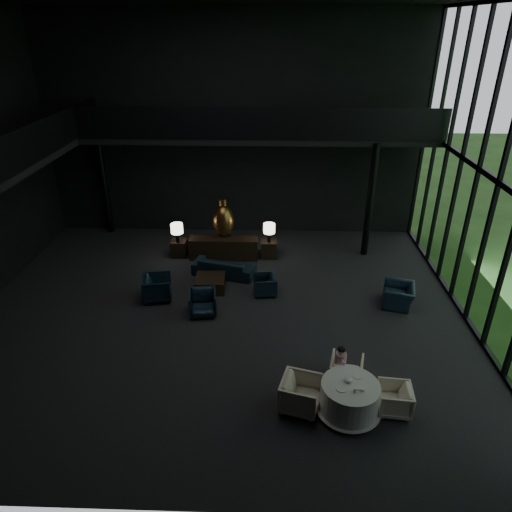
{
  "coord_description": "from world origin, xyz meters",
  "views": [
    {
      "loc": [
        1.36,
        -10.92,
        7.44
      ],
      "look_at": [
        0.99,
        0.5,
        1.62
      ],
      "focal_mm": 32.0,
      "sensor_mm": 36.0,
      "label": 1
    }
  ],
  "objects_px": {
    "table_lamp_left": "(177,229)",
    "sofa": "(224,264)",
    "dining_table": "(349,400)",
    "lounge_armchair_west": "(157,285)",
    "dining_chair_north": "(346,370)",
    "window_armchair": "(399,293)",
    "side_table_right": "(269,249)",
    "bronze_urn": "(223,220)",
    "coffee_table": "(210,283)",
    "console": "(224,248)",
    "dining_chair_east": "(394,399)",
    "dining_chair_west": "(301,392)",
    "table_lamp_right": "(269,229)",
    "side_table_left": "(180,248)",
    "lounge_armchair_south": "(203,302)",
    "lounge_armchair_east": "(265,285)"
  },
  "relations": [
    {
      "from": "table_lamp_left",
      "to": "sofa",
      "type": "bearing_deg",
      "value": -34.55
    },
    {
      "from": "dining_table",
      "to": "lounge_armchair_west",
      "type": "bearing_deg",
      "value": 139.19
    },
    {
      "from": "lounge_armchair_west",
      "to": "dining_chair_north",
      "type": "height_order",
      "value": "lounge_armchair_west"
    },
    {
      "from": "table_lamp_left",
      "to": "sofa",
      "type": "relative_size",
      "value": 0.36
    },
    {
      "from": "lounge_armchair_west",
      "to": "window_armchair",
      "type": "bearing_deg",
      "value": -101.77
    },
    {
      "from": "side_table_right",
      "to": "dining_chair_north",
      "type": "distance_m",
      "value": 6.66
    },
    {
      "from": "sofa",
      "to": "bronze_urn",
      "type": "bearing_deg",
      "value": -70.35
    },
    {
      "from": "lounge_armchair_west",
      "to": "coffee_table",
      "type": "relative_size",
      "value": 0.99
    },
    {
      "from": "lounge_armchair_west",
      "to": "dining_chair_north",
      "type": "bearing_deg",
      "value": -134.86
    },
    {
      "from": "console",
      "to": "dining_chair_east",
      "type": "bearing_deg",
      "value": -58.59
    },
    {
      "from": "window_armchair",
      "to": "dining_chair_west",
      "type": "height_order",
      "value": "dining_chair_west"
    },
    {
      "from": "lounge_armchair_west",
      "to": "coffee_table",
      "type": "xyz_separation_m",
      "value": [
        1.52,
        0.61,
        -0.25
      ]
    },
    {
      "from": "coffee_table",
      "to": "dining_table",
      "type": "xyz_separation_m",
      "value": [
        3.57,
        -5.0,
        0.13
      ]
    },
    {
      "from": "table_lamp_right",
      "to": "dining_chair_west",
      "type": "distance_m",
      "value": 7.2
    },
    {
      "from": "side_table_left",
      "to": "table_lamp_right",
      "type": "height_order",
      "value": "table_lamp_right"
    },
    {
      "from": "lounge_armchair_south",
      "to": "table_lamp_right",
      "type": "bearing_deg",
      "value": 54.59
    },
    {
      "from": "console",
      "to": "lounge_armchair_west",
      "type": "xyz_separation_m",
      "value": [
        -1.73,
        -2.75,
        0.07
      ]
    },
    {
      "from": "side_table_right",
      "to": "dining_chair_east",
      "type": "xyz_separation_m",
      "value": [
        2.72,
        -7.25,
        0.01
      ]
    },
    {
      "from": "side_table_left",
      "to": "dining_chair_north",
      "type": "xyz_separation_m",
      "value": [
        5.02,
        -6.37,
        0.06
      ]
    },
    {
      "from": "lounge_armchair_west",
      "to": "coffee_table",
      "type": "distance_m",
      "value": 1.65
    },
    {
      "from": "window_armchair",
      "to": "table_lamp_left",
      "type": "bearing_deg",
      "value": -97.97
    },
    {
      "from": "coffee_table",
      "to": "dining_chair_east",
      "type": "distance_m",
      "value": 6.7
    },
    {
      "from": "bronze_urn",
      "to": "side_table_left",
      "type": "relative_size",
      "value": 2.33
    },
    {
      "from": "dining_chair_west",
      "to": "side_table_right",
      "type": "bearing_deg",
      "value": 21.42
    },
    {
      "from": "table_lamp_right",
      "to": "side_table_right",
      "type": "bearing_deg",
      "value": 90.0
    },
    {
      "from": "dining_table",
      "to": "bronze_urn",
      "type": "bearing_deg",
      "value": 114.43
    },
    {
      "from": "table_lamp_left",
      "to": "bronze_urn",
      "type": "bearing_deg",
      "value": 9.14
    },
    {
      "from": "window_armchair",
      "to": "dining_chair_north",
      "type": "height_order",
      "value": "window_armchair"
    },
    {
      "from": "window_armchair",
      "to": "dining_chair_east",
      "type": "distance_m",
      "value": 4.35
    },
    {
      "from": "table_lamp_right",
      "to": "dining_chair_west",
      "type": "relative_size",
      "value": 0.78
    },
    {
      "from": "bronze_urn",
      "to": "table_lamp_left",
      "type": "relative_size",
      "value": 1.94
    },
    {
      "from": "dining_table",
      "to": "window_armchair",
      "type": "bearing_deg",
      "value": 63.99
    },
    {
      "from": "table_lamp_right",
      "to": "side_table_left",
      "type": "bearing_deg",
      "value": 179.17
    },
    {
      "from": "dining_chair_north",
      "to": "lounge_armchair_west",
      "type": "bearing_deg",
      "value": -20.45
    },
    {
      "from": "console",
      "to": "dining_chair_north",
      "type": "height_order",
      "value": "console"
    },
    {
      "from": "side_table_left",
      "to": "lounge_armchair_west",
      "type": "height_order",
      "value": "lounge_armchair_west"
    },
    {
      "from": "dining_table",
      "to": "dining_chair_west",
      "type": "distance_m",
      "value": 1.03
    },
    {
      "from": "console",
      "to": "sofa",
      "type": "height_order",
      "value": "sofa"
    },
    {
      "from": "window_armchair",
      "to": "dining_table",
      "type": "xyz_separation_m",
      "value": [
        -2.08,
        -4.27,
        -0.07
      ]
    },
    {
      "from": "lounge_armchair_south",
      "to": "dining_chair_west",
      "type": "relative_size",
      "value": 0.88
    },
    {
      "from": "dining_chair_north",
      "to": "window_armchair",
      "type": "bearing_deg",
      "value": -107.41
    },
    {
      "from": "bronze_urn",
      "to": "dining_chair_east",
      "type": "xyz_separation_m",
      "value": [
        4.32,
        -7.31,
        -1.03
      ]
    },
    {
      "from": "dining_chair_north",
      "to": "dining_chair_east",
      "type": "distance_m",
      "value": 1.24
    },
    {
      "from": "window_armchair",
      "to": "dining_chair_west",
      "type": "xyz_separation_m",
      "value": [
        -3.11,
        -4.18,
        0.05
      ]
    },
    {
      "from": "dining_table",
      "to": "table_lamp_right",
      "type": "bearing_deg",
      "value": 103.6
    },
    {
      "from": "sofa",
      "to": "lounge_armchair_east",
      "type": "distance_m",
      "value": 1.8
    },
    {
      "from": "dining_chair_east",
      "to": "table_lamp_left",
      "type": "bearing_deg",
      "value": -134.5
    },
    {
      "from": "dining_table",
      "to": "dining_chair_west",
      "type": "bearing_deg",
      "value": 174.59
    },
    {
      "from": "lounge_armchair_west",
      "to": "side_table_right",
      "type": "bearing_deg",
      "value": -59.49
    },
    {
      "from": "dining_table",
      "to": "dining_chair_north",
      "type": "relative_size",
      "value": 1.97
    }
  ]
}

